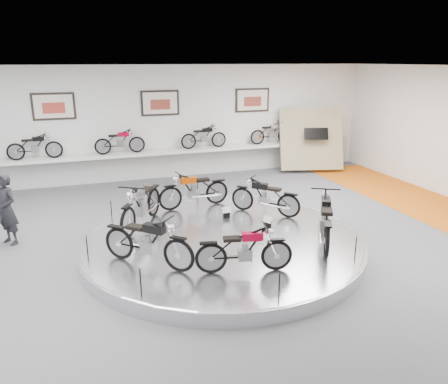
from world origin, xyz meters
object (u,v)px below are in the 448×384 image
object	(u,v)px
visitor	(7,209)
bike_b	(194,189)
bike_c	(141,204)
bike_e	(244,249)
bike_f	(325,219)
display_platform	(222,242)
shelf	(164,152)
bike_a	(265,196)
bike_d	(148,241)

from	to	relation	value
visitor	bike_b	bearing A→B (deg)	53.35
bike_c	bike_e	size ratio (longest dim) A/B	1.22
bike_c	bike_e	xyz separation A→B (m)	(1.44, -2.99, -0.10)
bike_c	bike_f	world-z (taller)	bike_c
bike_b	bike_c	bearing A→B (deg)	26.64
display_platform	shelf	bearing A→B (deg)	90.00
bike_a	visitor	xyz separation A→B (m)	(-6.15, 0.86, 0.07)
bike_d	visitor	distance (m)	3.96
shelf	bike_c	world-z (taller)	bike_c
shelf	bike_e	world-z (taller)	bike_e
display_platform	bike_c	world-z (taller)	bike_c
display_platform	bike_c	distance (m)	2.13
shelf	bike_f	distance (m)	7.75
bike_d	bike_e	bearing A→B (deg)	15.78
bike_d	bike_e	world-z (taller)	bike_d
bike_e	bike_d	bearing A→B (deg)	165.23
bike_d	visitor	size ratio (longest dim) A/B	1.02
shelf	bike_e	size ratio (longest dim) A/B	7.02
shelf	bike_a	size ratio (longest dim) A/B	6.82
bike_f	bike_d	bearing A→B (deg)	116.27
shelf	bike_f	xyz separation A→B (m)	(2.00, -7.48, -0.14)
bike_a	bike_e	size ratio (longest dim) A/B	1.03
bike_e	bike_f	bearing A→B (deg)	31.38
bike_b	bike_f	xyz separation A→B (m)	(2.05, -3.27, 0.06)
bike_c	bike_a	bearing A→B (deg)	119.45
bike_e	shelf	bearing A→B (deg)	102.00
visitor	shelf	bearing A→B (deg)	94.16
bike_a	bike_b	distance (m)	1.95
bike_c	bike_d	size ratio (longest dim) A/B	1.11
bike_b	bike_d	size ratio (longest dim) A/B	0.98
bike_d	display_platform	bearing A→B (deg)	70.44
display_platform	shelf	world-z (taller)	shelf
shelf	bike_f	bearing A→B (deg)	-75.03
shelf	bike_f	world-z (taller)	bike_f
bike_a	bike_f	size ratio (longest dim) A/B	0.85
bike_b	shelf	bearing A→B (deg)	-96.29
display_platform	bike_d	xyz separation A→B (m)	(-1.83, -0.92, 0.66)
bike_b	bike_c	distance (m)	1.86
shelf	bike_b	world-z (taller)	bike_b
bike_d	visitor	xyz separation A→B (m)	(-2.78, 2.83, 0.04)
display_platform	bike_e	distance (m)	1.90
shelf	display_platform	bearing A→B (deg)	-90.00
bike_f	bike_a	bearing A→B (deg)	40.85
shelf	bike_e	bearing A→B (deg)	-91.21
bike_c	bike_d	xyz separation A→B (m)	(-0.21, -2.11, -0.06)
display_platform	bike_f	distance (m)	2.38
bike_c	bike_d	distance (m)	2.12
shelf	bike_b	size ratio (longest dim) A/B	6.49
bike_b	visitor	xyz separation A→B (m)	(-4.56, -0.28, 0.05)
display_platform	bike_c	xyz separation A→B (m)	(-1.62, 1.19, 0.71)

